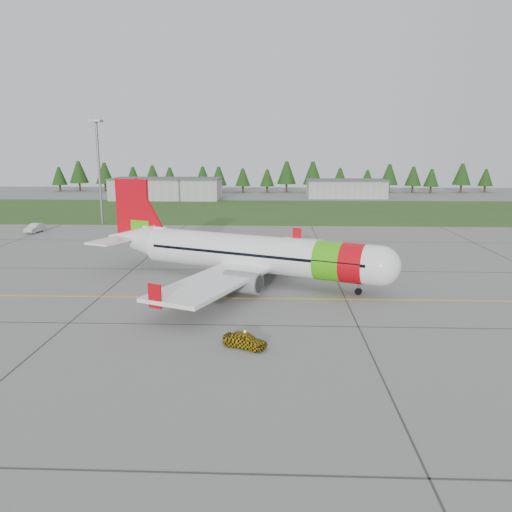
{
  "coord_description": "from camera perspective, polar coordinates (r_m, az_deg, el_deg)",
  "views": [
    {
      "loc": [
        2.84,
        -40.48,
        14.78
      ],
      "look_at": [
        0.83,
        11.31,
        3.68
      ],
      "focal_mm": 35.0,
      "sensor_mm": 36.0,
      "label": 1
    }
  ],
  "objects": [
    {
      "name": "aircraft",
      "position": [
        56.41,
        -0.71,
        0.28
      ],
      "size": [
        35.23,
        33.45,
        11.22
      ],
      "rotation": [
        0.0,
        0.0,
        -0.4
      ],
      "color": "white",
      "rests_on": "ground"
    },
    {
      "name": "hangar_east",
      "position": [
        160.48,
        10.23,
        7.54
      ],
      "size": [
        24.0,
        12.0,
        5.2
      ],
      "primitive_type": "cube",
      "color": "#A8A8A3",
      "rests_on": "ground"
    },
    {
      "name": "grass_strip",
      "position": [
        123.4,
        0.88,
        5.21
      ],
      "size": [
        320.0,
        50.0,
        0.03
      ],
      "primitive_type": "cube",
      "color": "#30561E",
      "rests_on": "ground"
    },
    {
      "name": "taxi_guideline",
      "position": [
        50.76,
        -1.09,
        -4.83
      ],
      "size": [
        120.0,
        0.25,
        0.02
      ],
      "primitive_type": "cube",
      "color": "gold",
      "rests_on": "ground"
    },
    {
      "name": "treeline",
      "position": [
        178.77,
        1.32,
        8.94
      ],
      "size": [
        160.0,
        8.0,
        10.0
      ],
      "primitive_type": null,
      "color": "#1C3F14",
      "rests_on": "ground"
    },
    {
      "name": "follow_me_car",
      "position": [
        38.04,
        -1.29,
        -7.98
      ],
      "size": [
        1.65,
        1.75,
        3.46
      ],
      "primitive_type": "imported",
      "rotation": [
        0.0,
        0.0,
        1.15
      ],
      "color": "gold",
      "rests_on": "ground"
    },
    {
      "name": "ground",
      "position": [
        43.18,
        -1.7,
        -7.93
      ],
      "size": [
        320.0,
        320.0,
        0.0
      ],
      "primitive_type": "plane",
      "color": "gray",
      "rests_on": "ground"
    },
    {
      "name": "service_van",
      "position": [
        98.97,
        -24.03,
        3.88
      ],
      "size": [
        1.85,
        1.77,
        4.89
      ],
      "primitive_type": "imported",
      "rotation": [
        0.0,
        0.0,
        -0.1
      ],
      "color": "silver",
      "rests_on": "ground"
    },
    {
      "name": "hangar_west",
      "position": [
        154.47,
        -10.15,
        7.52
      ],
      "size": [
        32.0,
        14.0,
        6.0
      ],
      "primitive_type": "cube",
      "color": "#A8A8A3",
      "rests_on": "ground"
    },
    {
      "name": "floodlight_mast",
      "position": [
        104.57,
        -17.47,
        8.92
      ],
      "size": [
        0.5,
        0.5,
        20.0
      ],
      "primitive_type": "cylinder",
      "color": "slate",
      "rests_on": "ground"
    }
  ]
}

